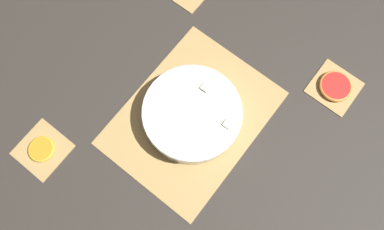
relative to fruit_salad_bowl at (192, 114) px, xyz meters
The scene contains 7 objects.
ground_plane 0.04m from the fruit_salad_bowl, 80.31° to the left, with size 6.00×6.00×0.00m, color #2D2823.
bamboo_mat_center 0.04m from the fruit_salad_bowl, 80.31° to the left, with size 0.48×0.37×0.01m.
coaster_mat_near_right 0.45m from the fruit_salad_bowl, 39.51° to the right, with size 0.14×0.14×0.01m.
coaster_mat_far_left 0.45m from the fruit_salad_bowl, 140.43° to the left, with size 0.14×0.14×0.01m.
fruit_salad_bowl is the anchor object (origin of this frame).
orange_slice_whole 0.45m from the fruit_salad_bowl, 140.43° to the left, with size 0.08×0.08×0.01m.
grapefruit_slice 0.44m from the fruit_salad_bowl, 39.51° to the right, with size 0.10×0.10×0.01m.
Camera 1 is at (-0.24, -0.19, 1.07)m, focal length 35.00 mm.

